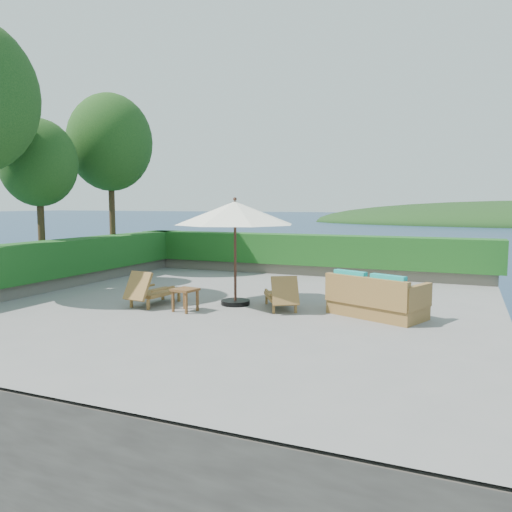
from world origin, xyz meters
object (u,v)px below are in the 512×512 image
at_px(side_table, 185,293).
at_px(wicker_loveseat, 375,299).
at_px(patio_umbrella, 235,214).
at_px(lounge_left, 152,291).
at_px(lounge_right, 281,295).

xyz_separation_m(side_table, wicker_loveseat, (3.98, 1.10, -0.05)).
relative_size(patio_umbrella, side_table, 5.49).
height_order(side_table, wicker_loveseat, wicker_loveseat).
bearing_deg(wicker_loveseat, lounge_left, -148.37).
relative_size(patio_umbrella, lounge_right, 2.04).
bearing_deg(side_table, lounge_right, 28.23).
bearing_deg(patio_umbrella, side_table, -122.38).
relative_size(patio_umbrella, wicker_loveseat, 1.40).
bearing_deg(lounge_right, lounge_left, 164.31).
xyz_separation_m(patio_umbrella, lounge_left, (-1.77, -0.85, -1.79)).
distance_m(lounge_left, wicker_loveseat, 5.12).
distance_m(lounge_right, side_table, 2.16).
height_order(patio_umbrella, wicker_loveseat, patio_umbrella).
relative_size(side_table, wicker_loveseat, 0.26).
distance_m(lounge_left, side_table, 1.10).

